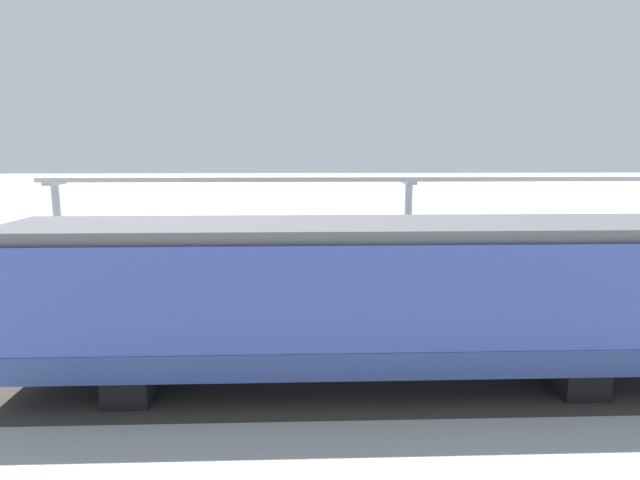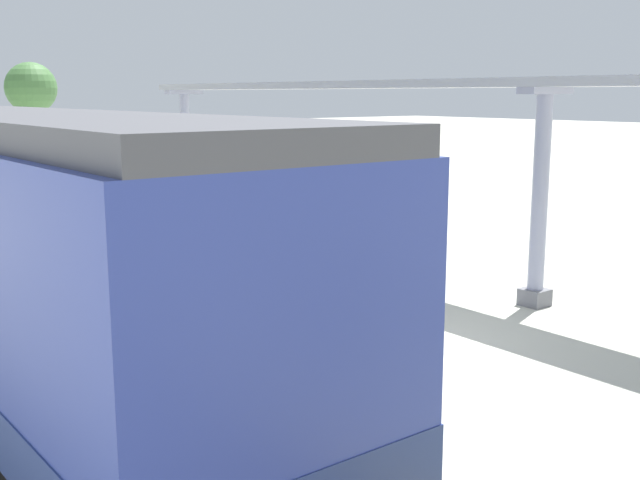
{
  "view_description": "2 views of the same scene",
  "coord_description": "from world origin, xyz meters",
  "px_view_note": "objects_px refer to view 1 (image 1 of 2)",
  "views": [
    {
      "loc": [
        -15.47,
        3.81,
        4.97
      ],
      "look_at": [
        0.04,
        3.27,
        2.18
      ],
      "focal_mm": 28.77,
      "sensor_mm": 36.0,
      "label": 1
    },
    {
      "loc": [
        -8.04,
        -8.21,
        3.69
      ],
      "look_at": [
        -0.08,
        1.98,
        1.24
      ],
      "focal_mm": 43.52,
      "sensor_mm": 36.0,
      "label": 2
    }
  ],
  "objects_px": {
    "canopy_pillar_second": "(408,231)",
    "canopy_pillar_third": "(59,233)",
    "train_near_carriage": "(355,300)",
    "bench_near_end": "(230,281)",
    "bench_mid_platform": "(587,276)",
    "platform_info_sign": "(173,266)"
  },
  "relations": [
    {
      "from": "canopy_pillar_third",
      "to": "bench_near_end",
      "type": "relative_size",
      "value": 2.5
    },
    {
      "from": "bench_mid_platform",
      "to": "train_near_carriage",
      "type": "bearing_deg",
      "value": 128.31
    },
    {
      "from": "train_near_carriage",
      "to": "bench_mid_platform",
      "type": "height_order",
      "value": "train_near_carriage"
    },
    {
      "from": "bench_mid_platform",
      "to": "canopy_pillar_second",
      "type": "bearing_deg",
      "value": 80.11
    },
    {
      "from": "bench_near_end",
      "to": "train_near_carriage",
      "type": "bearing_deg",
      "value": -152.54
    },
    {
      "from": "canopy_pillar_second",
      "to": "canopy_pillar_third",
      "type": "xyz_separation_m",
      "value": [
        0.0,
        12.72,
        0.0
      ]
    },
    {
      "from": "canopy_pillar_second",
      "to": "bench_mid_platform",
      "type": "height_order",
      "value": "canopy_pillar_second"
    },
    {
      "from": "canopy_pillar_second",
      "to": "train_near_carriage",
      "type": "bearing_deg",
      "value": 161.34
    },
    {
      "from": "bench_mid_platform",
      "to": "platform_info_sign",
      "type": "bearing_deg",
      "value": 96.99
    },
    {
      "from": "train_near_carriage",
      "to": "canopy_pillar_third",
      "type": "height_order",
      "value": "canopy_pillar_third"
    },
    {
      "from": "platform_info_sign",
      "to": "train_near_carriage",
      "type": "bearing_deg",
      "value": -136.58
    },
    {
      "from": "canopy_pillar_second",
      "to": "bench_near_end",
      "type": "xyz_separation_m",
      "value": [
        -1.3,
        6.43,
        -1.48
      ]
    },
    {
      "from": "platform_info_sign",
      "to": "canopy_pillar_second",
      "type": "bearing_deg",
      "value": -70.3
    },
    {
      "from": "train_near_carriage",
      "to": "canopy_pillar_second",
      "type": "bearing_deg",
      "value": -18.66
    },
    {
      "from": "bench_near_end",
      "to": "bench_mid_platform",
      "type": "relative_size",
      "value": 1.0
    },
    {
      "from": "train_near_carriage",
      "to": "platform_info_sign",
      "type": "height_order",
      "value": "train_near_carriage"
    },
    {
      "from": "canopy_pillar_third",
      "to": "platform_info_sign",
      "type": "bearing_deg",
      "value": -120.81
    },
    {
      "from": "canopy_pillar_second",
      "to": "canopy_pillar_third",
      "type": "height_order",
      "value": "same"
    },
    {
      "from": "bench_mid_platform",
      "to": "canopy_pillar_third",
      "type": "bearing_deg",
      "value": 86.69
    },
    {
      "from": "bench_near_end",
      "to": "platform_info_sign",
      "type": "bearing_deg",
      "value": 135.62
    },
    {
      "from": "train_near_carriage",
      "to": "bench_mid_platform",
      "type": "xyz_separation_m",
      "value": [
        7.19,
        -9.1,
        -1.39
      ]
    },
    {
      "from": "canopy_pillar_second",
      "to": "bench_mid_platform",
      "type": "bearing_deg",
      "value": -99.89
    }
  ]
}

